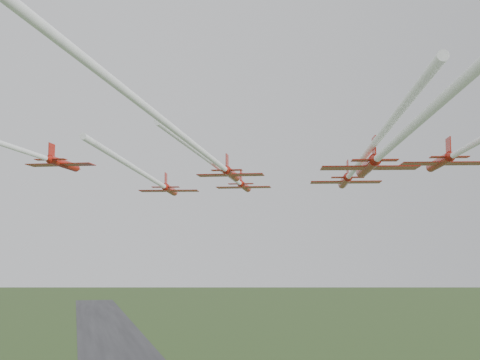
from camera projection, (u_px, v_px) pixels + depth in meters
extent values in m
cylinder|color=#AA190E|center=(244.00, 186.00, 103.59)|extent=(3.99, 7.82, 1.04)
cone|color=#AA190E|center=(249.00, 189.00, 108.36)|extent=(1.60, 1.96, 1.04)
cone|color=#AA190E|center=(240.00, 183.00, 99.09)|extent=(1.30, 1.40, 0.94)
ellipsoid|color=black|center=(246.00, 185.00, 105.48)|extent=(0.71, 0.98, 0.30)
cube|color=#AA190E|center=(244.00, 187.00, 102.82)|extent=(8.61, 5.41, 0.09)
cube|color=#AA190E|center=(241.00, 184.00, 99.97)|extent=(3.92, 2.47, 0.08)
cube|color=#AA190E|center=(241.00, 177.00, 100.28)|extent=(0.73, 1.61, 1.89)
cylinder|color=silver|center=(211.00, 161.00, 76.19)|extent=(17.74, 42.38, 0.57)
cylinder|color=#AA190E|center=(170.00, 190.00, 96.40)|extent=(3.38, 8.03, 1.05)
cone|color=#AA190E|center=(175.00, 193.00, 101.25)|extent=(1.50, 1.94, 1.05)
cone|color=#AA190E|center=(165.00, 186.00, 91.83)|extent=(1.24, 1.37, 0.95)
ellipsoid|color=black|center=(172.00, 188.00, 98.33)|extent=(0.65, 0.98, 0.30)
cube|color=#AA190E|center=(169.00, 191.00, 95.62)|extent=(8.72, 4.82, 0.10)
cube|color=#AA190E|center=(166.00, 187.00, 92.72)|extent=(3.97, 2.21, 0.08)
cube|color=#AA190E|center=(166.00, 180.00, 93.03)|extent=(0.59, 1.66, 1.90)
cylinder|color=silver|center=(134.00, 168.00, 72.31)|extent=(11.81, 36.78, 0.57)
cylinder|color=#AA190E|center=(345.00, 181.00, 93.60)|extent=(4.00, 9.25, 1.21)
cone|color=#AA190E|center=(342.00, 185.00, 99.20)|extent=(1.75, 2.25, 1.21)
cone|color=#AA190E|center=(348.00, 176.00, 88.33)|extent=(1.45, 1.59, 1.10)
ellipsoid|color=black|center=(343.00, 180.00, 95.83)|extent=(0.76, 1.13, 0.35)
cube|color=#AA190E|center=(345.00, 182.00, 92.70)|extent=(10.07, 5.67, 0.11)
cube|color=#AA190E|center=(348.00, 177.00, 89.36)|extent=(4.58, 2.59, 0.09)
cube|color=#AA190E|center=(347.00, 169.00, 89.72)|extent=(0.71, 1.91, 2.20)
cylinder|color=silver|center=(376.00, 142.00, 61.40)|extent=(16.84, 50.79, 0.66)
cylinder|color=#AA190E|center=(63.00, 164.00, 82.65)|extent=(3.98, 7.72, 1.03)
cone|color=#AA190E|center=(78.00, 169.00, 87.37)|extent=(1.59, 1.94, 1.03)
cone|color=#AA190E|center=(47.00, 158.00, 78.20)|extent=(1.29, 1.39, 0.93)
ellipsoid|color=black|center=(69.00, 163.00, 84.52)|extent=(0.70, 0.97, 0.30)
cube|color=#AA190E|center=(61.00, 165.00, 81.89)|extent=(8.52, 5.38, 0.09)
cube|color=#AA190E|center=(51.00, 159.00, 79.07)|extent=(3.88, 2.46, 0.07)
cube|color=#AA190E|center=(52.00, 151.00, 79.37)|extent=(0.73, 1.59, 1.87)
cylinder|color=#AA190E|center=(232.00, 174.00, 79.94)|extent=(3.77, 7.41, 0.98)
cone|color=#AA190E|center=(237.00, 178.00, 84.46)|extent=(1.52, 1.86, 0.98)
cone|color=#AA190E|center=(226.00, 169.00, 75.68)|extent=(1.23, 1.33, 0.89)
ellipsoid|color=black|center=(234.00, 173.00, 81.74)|extent=(0.67, 0.93, 0.29)
cube|color=#AA190E|center=(231.00, 175.00, 79.21)|extent=(8.16, 5.11, 0.09)
cube|color=#AA190E|center=(227.00, 170.00, 76.51)|extent=(3.72, 2.34, 0.07)
cube|color=#AA190E|center=(227.00, 162.00, 76.80)|extent=(0.69, 1.52, 1.79)
cylinder|color=silver|center=(161.00, 119.00, 47.89)|extent=(21.40, 51.65, 0.54)
cylinder|color=#AA190E|center=(440.00, 162.00, 81.89)|extent=(3.85, 9.41, 1.22)
cone|color=#AA190E|center=(429.00, 168.00, 87.57)|extent=(1.74, 2.27, 1.22)
cone|color=#AA190E|center=(452.00, 156.00, 76.54)|extent=(1.44, 1.59, 1.11)
ellipsoid|color=black|center=(435.00, 161.00, 84.15)|extent=(0.75, 1.15, 0.36)
cube|color=#AA190E|center=(442.00, 164.00, 80.98)|extent=(10.21, 5.55, 0.11)
cube|color=#AA190E|center=(449.00, 157.00, 77.59)|extent=(4.64, 2.54, 0.09)
cube|color=#AA190E|center=(448.00, 147.00, 77.95)|extent=(0.67, 1.95, 2.22)
cylinder|color=#AA190E|center=(368.00, 166.00, 67.47)|extent=(3.76, 9.25, 1.20)
cone|color=#AA190E|center=(360.00, 173.00, 73.06)|extent=(1.71, 2.23, 1.20)
cone|color=#AA190E|center=(376.00, 159.00, 62.21)|extent=(1.42, 1.57, 1.09)
ellipsoid|color=black|center=(365.00, 165.00, 69.69)|extent=(0.73, 1.13, 0.35)
cube|color=#AA190E|center=(369.00, 168.00, 66.57)|extent=(10.03, 5.42, 0.11)
cube|color=#AA190E|center=(375.00, 160.00, 63.24)|extent=(4.56, 2.48, 0.09)
cube|color=#AA190E|center=(374.00, 148.00, 63.59)|extent=(0.66, 1.92, 2.19)
cylinder|color=silver|center=(454.00, 89.00, 36.19)|extent=(14.97, 49.34, 0.66)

